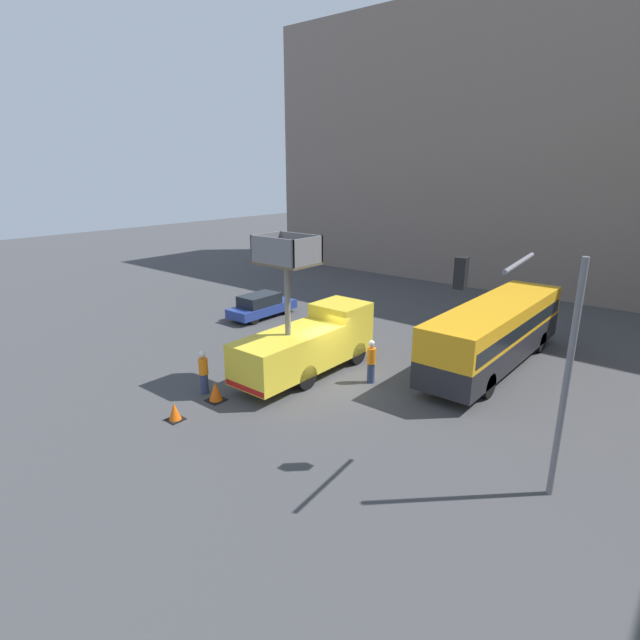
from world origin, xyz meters
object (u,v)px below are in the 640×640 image
at_px(road_worker_near_truck, 204,372).
at_px(road_worker_directing, 371,361).
at_px(parked_car_curbside, 261,306).
at_px(traffic_light_pole, 530,336).
at_px(traffic_cone_near_truck, 175,412).
at_px(city_bus, 496,330).
at_px(utility_truck, 309,341).
at_px(traffic_cone_mid_road, 215,392).

relative_size(road_worker_near_truck, road_worker_directing, 0.96).
bearing_deg(parked_car_curbside, traffic_light_pole, -21.76).
bearing_deg(traffic_cone_near_truck, city_bus, 60.86).
height_order(utility_truck, traffic_cone_mid_road, utility_truck).
distance_m(road_worker_near_truck, traffic_cone_mid_road, 1.07).
relative_size(traffic_cone_mid_road, parked_car_curbside, 0.17).
distance_m(road_worker_near_truck, parked_car_curbside, 10.90).
bearing_deg(utility_truck, road_worker_near_truck, -114.88).
distance_m(city_bus, traffic_cone_mid_road, 12.71).
height_order(city_bus, parked_car_curbside, city_bus).
bearing_deg(traffic_light_pole, city_bus, 114.72).
height_order(road_worker_near_truck, traffic_cone_near_truck, road_worker_near_truck).
relative_size(road_worker_near_truck, parked_car_curbside, 0.41).
bearing_deg(road_worker_directing, parked_car_curbside, 65.80).
distance_m(traffic_cone_near_truck, traffic_cone_mid_road, 1.98).
relative_size(traffic_cone_near_truck, parked_car_curbside, 0.15).
xyz_separation_m(utility_truck, road_worker_directing, (2.68, 0.96, -0.58)).
bearing_deg(city_bus, parked_car_curbside, 80.70).
xyz_separation_m(traffic_cone_near_truck, traffic_cone_mid_road, (-0.11, 1.97, 0.05)).
xyz_separation_m(road_worker_near_truck, road_worker_directing, (4.64, 5.19, 0.05)).
bearing_deg(traffic_light_pole, utility_truck, 166.89).
relative_size(traffic_light_pole, road_worker_near_truck, 3.68).
bearing_deg(city_bus, traffic_light_pole, -169.67).
bearing_deg(road_worker_near_truck, road_worker_directing, -30.80).
bearing_deg(traffic_cone_near_truck, parked_car_curbside, 122.21).
relative_size(traffic_light_pole, parked_car_curbside, 1.50).
distance_m(road_worker_near_truck, traffic_cone_near_truck, 2.44).
distance_m(utility_truck, road_worker_near_truck, 4.71).
distance_m(traffic_light_pole, traffic_cone_near_truck, 12.28).
relative_size(road_worker_directing, traffic_cone_near_truck, 2.84).
relative_size(utility_truck, road_worker_near_truck, 3.95).
xyz_separation_m(city_bus, traffic_cone_mid_road, (-7.06, -10.48, -1.39)).
distance_m(traffic_cone_mid_road, parked_car_curbside, 11.57).
relative_size(traffic_light_pole, traffic_cone_mid_road, 8.64).
relative_size(utility_truck, parked_car_curbside, 1.61).
bearing_deg(road_worker_near_truck, parked_car_curbside, 44.72).
bearing_deg(road_worker_near_truck, utility_truck, -13.88).
relative_size(utility_truck, traffic_light_pole, 1.07).
xyz_separation_m(utility_truck, parked_car_curbside, (-8.01, 4.84, -0.81)).
bearing_deg(traffic_light_pole, traffic_cone_near_truck, -159.32).
distance_m(utility_truck, traffic_light_pole, 10.54).
xyz_separation_m(utility_truck, city_bus, (6.00, 6.08, 0.22)).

